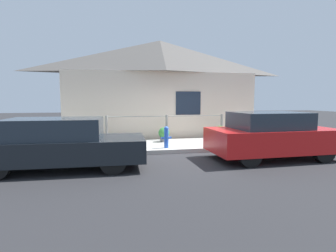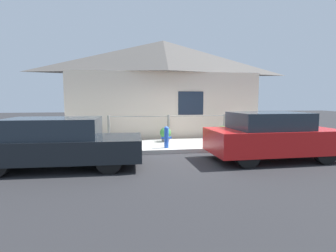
{
  "view_description": "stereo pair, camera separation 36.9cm",
  "coord_description": "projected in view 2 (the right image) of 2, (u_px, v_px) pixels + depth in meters",
  "views": [
    {
      "loc": [
        -2.08,
        -8.3,
        1.79
      ],
      "look_at": [
        -0.33,
        0.3,
        0.9
      ],
      "focal_mm": 28.0,
      "sensor_mm": 36.0,
      "label": 1
    },
    {
      "loc": [
        -1.72,
        -8.36,
        1.79
      ],
      "look_at": [
        -0.33,
        0.3,
        0.9
      ],
      "focal_mm": 28.0,
      "sensor_mm": 36.0,
      "label": 2
    }
  ],
  "objects": [
    {
      "name": "car_left",
      "position": [
        59.0,
        143.0,
        6.79
      ],
      "size": [
        4.2,
        1.76,
        1.32
      ],
      "rotation": [
        0.0,
        0.0,
        -0.03
      ],
      "color": "black",
      "rests_on": "ground_plane"
    },
    {
      "name": "fire_hydrant",
      "position": [
        166.0,
        137.0,
        8.93
      ],
      "size": [
        0.36,
        0.16,
        0.74
      ],
      "color": "blue",
      "rests_on": "sidewalk"
    },
    {
      "name": "fence",
      "position": [
        169.0,
        126.0,
        10.72
      ],
      "size": [
        4.9,
        0.1,
        1.02
      ],
      "color": "gray",
      "rests_on": "sidewalk"
    },
    {
      "name": "potted_plant_near_hydrant",
      "position": [
        165.0,
        134.0,
        10.25
      ],
      "size": [
        0.44,
        0.44,
        0.56
      ],
      "color": "slate",
      "rests_on": "sidewalk"
    },
    {
      "name": "house",
      "position": [
        163.0,
        62.0,
        11.89
      ],
      "size": [
        8.72,
        2.23,
        4.46
      ],
      "color": "beige",
      "rests_on": "ground_plane"
    },
    {
      "name": "potted_plant_corner",
      "position": [
        222.0,
        132.0,
        10.56
      ],
      "size": [
        0.45,
        0.45,
        0.59
      ],
      "color": "#9E5638",
      "rests_on": "sidewalk"
    },
    {
      "name": "sidewalk",
      "position": [
        173.0,
        146.0,
        9.8
      ],
      "size": [
        24.0,
        2.31,
        0.14
      ],
      "color": "#B2AFA8",
      "rests_on": "ground_plane"
    },
    {
      "name": "ground_plane",
      "position": [
        179.0,
        154.0,
        8.67
      ],
      "size": [
        60.0,
        60.0,
        0.0
      ],
      "primitive_type": "plane",
      "color": "#262628"
    },
    {
      "name": "potted_plant_by_fence",
      "position": [
        96.0,
        137.0,
        9.87
      ],
      "size": [
        0.35,
        0.35,
        0.45
      ],
      "color": "slate",
      "rests_on": "sidewalk"
    },
    {
      "name": "car_right",
      "position": [
        272.0,
        136.0,
        7.72
      ],
      "size": [
        3.78,
        1.8,
        1.42
      ],
      "rotation": [
        0.0,
        0.0,
        0.02
      ],
      "color": "red",
      "rests_on": "ground_plane"
    }
  ]
}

